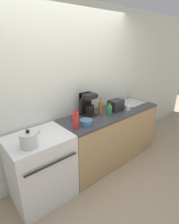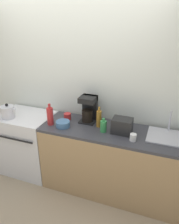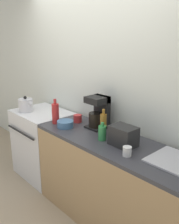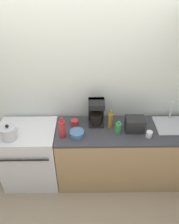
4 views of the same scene
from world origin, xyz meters
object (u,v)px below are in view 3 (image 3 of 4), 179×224
at_px(kettle, 26,105).
at_px(toaster, 123,136).
at_px(coffee_maker, 98,112).
at_px(bottle_red, 55,113).
at_px(stove, 43,143).
at_px(bottle_green, 102,133).
at_px(bowl, 65,124).
at_px(cup_white, 127,151).
at_px(bottle_amber, 103,124).
at_px(cup_red, 78,118).

bearing_deg(kettle, toaster, 5.00).
bearing_deg(coffee_maker, bottle_red, -147.67).
relative_size(stove, bottle_red, 3.23).
bearing_deg(bottle_green, bottle_red, -175.37).
height_order(stove, bowl, bowl).
height_order(coffee_maker, bowl, coffee_maker).
xyz_separation_m(stove, coffee_maker, (0.93, 0.16, 0.64)).
relative_size(stove, cup_white, 11.15).
distance_m(toaster, bottle_red, 0.93).
bearing_deg(cup_white, kettle, 179.96).
distance_m(bottle_green, bottle_amber, 0.15).
height_order(cup_red, cup_white, cup_red).
bearing_deg(toaster, bottle_green, -165.36).
height_order(bottle_red, bottle_amber, bottle_red).
bearing_deg(cup_white, stove, 174.83).
bearing_deg(toaster, bottle_amber, 170.66).
distance_m(stove, kettle, 0.59).
bearing_deg(stove, bottle_amber, 2.45).
bearing_deg(bottle_red, cup_red, 56.45).
distance_m(stove, bowl, 0.85).
bearing_deg(coffee_maker, cup_white, -24.47).
distance_m(kettle, bottle_amber, 1.29).
height_order(bottle_red, cup_white, bottle_red).
xyz_separation_m(cup_red, cup_white, (0.95, -0.24, -0.00)).
bearing_deg(bowl, bottle_green, 5.83).
distance_m(coffee_maker, bottle_amber, 0.22).
distance_m(stove, bottle_amber, 1.25).
distance_m(toaster, cup_white, 0.22).
bearing_deg(kettle, stove, 42.03).
xyz_separation_m(cup_red, bowl, (0.04, -0.21, -0.01)).
bearing_deg(bowl, cup_white, -1.83).
bearing_deg(bottle_green, cup_red, 164.44).
height_order(stove, toaster, toaster).
relative_size(toaster, bottle_green, 1.33).
relative_size(coffee_maker, bottle_amber, 1.31).
distance_m(toaster, bowl, 0.76).
relative_size(coffee_maker, bottle_green, 1.97).
height_order(bottle_green, bottle_amber, bottle_amber).
bearing_deg(stove, cup_red, 8.54).
height_order(bottle_green, cup_white, bottle_green).
distance_m(toaster, cup_red, 0.79).
height_order(cup_white, bowl, cup_white).
bearing_deg(cup_white, bottle_amber, 158.05).
bearing_deg(kettle, bowl, 1.90).
bearing_deg(toaster, bowl, -171.54).
xyz_separation_m(bottle_green, bottle_red, (-0.71, -0.06, 0.05)).
bearing_deg(bowl, bottle_red, -178.90).
bearing_deg(cup_white, toaster, 139.28).
distance_m(kettle, bottle_red, 0.66).
distance_m(toaster, bottle_amber, 0.32).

